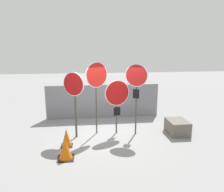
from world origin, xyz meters
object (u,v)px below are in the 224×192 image
stop_sign_3 (136,82)px  traffic_cone_1 (65,149)px  stop_sign_2 (117,96)px  traffic_cone_0 (66,138)px  stop_sign_0 (74,91)px  storage_crate (177,127)px  stop_sign_1 (97,79)px

stop_sign_3 → traffic_cone_1: size_ratio=4.33×
stop_sign_2 → traffic_cone_0: size_ratio=3.42×
traffic_cone_1 → stop_sign_2: bearing=44.6°
stop_sign_0 → traffic_cone_1: bearing=-65.7°
traffic_cone_1 → storage_crate: 4.27m
traffic_cone_0 → traffic_cone_1: 0.85m
stop_sign_0 → traffic_cone_0: stop_sign_0 is taller
stop_sign_3 → traffic_cone_1: (-2.43, -1.58, -1.69)m
stop_sign_2 → traffic_cone_0: (-1.80, -0.89, -1.17)m
stop_sign_1 → traffic_cone_1: size_ratio=4.44×
stop_sign_2 → storage_crate: (2.26, -0.29, -1.20)m
traffic_cone_1 → storage_crate: size_ratio=0.66×
traffic_cone_0 → stop_sign_3: bearing=16.4°
traffic_cone_1 → storage_crate: traffic_cone_1 is taller
stop_sign_1 → stop_sign_3: size_ratio=1.02×
stop_sign_0 → stop_sign_2: 1.57m
stop_sign_3 → storage_crate: stop_sign_3 is taller
stop_sign_3 → traffic_cone_0: size_ratio=4.41×
stop_sign_1 → stop_sign_2: size_ratio=1.32×
stop_sign_1 → traffic_cone_1: (-1.02, -1.80, -1.78)m
stop_sign_3 → traffic_cone_0: 3.08m
stop_sign_1 → traffic_cone_0: (-1.07, -0.95, -1.79)m
stop_sign_0 → traffic_cone_1: size_ratio=3.92×
traffic_cone_0 → traffic_cone_1: traffic_cone_1 is taller
stop_sign_1 → stop_sign_2: (0.74, -0.06, -0.62)m
stop_sign_0 → stop_sign_1: size_ratio=0.88×
stop_sign_1 → storage_crate: (2.99, -0.35, -1.82)m
stop_sign_3 → stop_sign_1: bearing=-162.3°
traffic_cone_0 → traffic_cone_1: size_ratio=0.98×
stop_sign_2 → traffic_cone_1: 2.73m
stop_sign_0 → stop_sign_3: bearing=33.2°
stop_sign_0 → stop_sign_1: 0.92m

